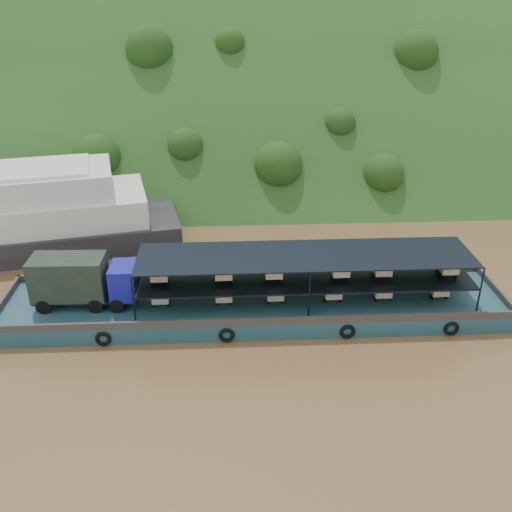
{
  "coord_description": "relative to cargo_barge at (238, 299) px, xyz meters",
  "views": [
    {
      "loc": [
        -3.96,
        -34.5,
        21.7
      ],
      "look_at": [
        -2.0,
        3.0,
        3.2
      ],
      "focal_mm": 40.0,
      "sensor_mm": 36.0,
      "label": 1
    }
  ],
  "objects": [
    {
      "name": "ground",
      "position": [
        3.42,
        -0.24,
        -1.19
      ],
      "size": [
        160.0,
        160.0,
        0.0
      ],
      "primitive_type": "plane",
      "color": "brown",
      "rests_on": "ground"
    },
    {
      "name": "hillside",
      "position": [
        3.42,
        35.76,
        -1.19
      ],
      "size": [
        140.0,
        39.6,
        39.6
      ],
      "primitive_type": "cube",
      "rotation": [
        0.79,
        0.0,
        0.0
      ],
      "color": "#1A3714",
      "rests_on": "ground"
    },
    {
      "name": "cargo_barge",
      "position": [
        0.0,
        0.0,
        0.0
      ],
      "size": [
        35.0,
        7.18,
        4.8
      ],
      "color": "#144246",
      "rests_on": "ground"
    }
  ]
}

